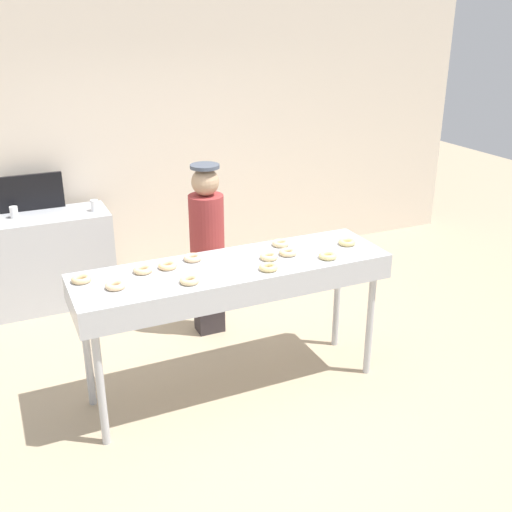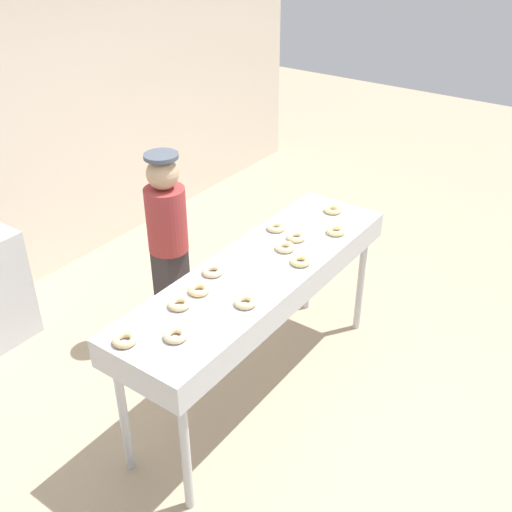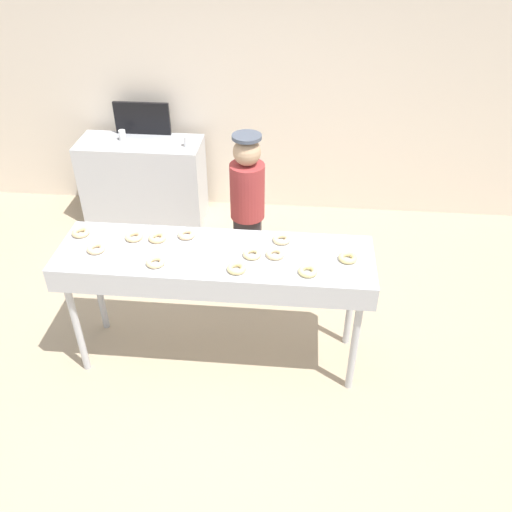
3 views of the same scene
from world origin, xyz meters
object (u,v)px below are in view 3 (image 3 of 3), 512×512
at_px(fryer_conveyor, 215,264).
at_px(plain_donut_10, 187,234).
at_px(plain_donut_0, 134,236).
at_px(plain_donut_2, 348,258).
at_px(plain_donut_6, 96,248).
at_px(plain_donut_9, 81,232).
at_px(menu_display, 142,118).
at_px(worker_baker, 248,208).
at_px(plain_donut_1, 252,254).
at_px(plain_donut_11, 275,254).
at_px(prep_counter, 144,181).
at_px(paper_cup_0, 122,135).
at_px(plain_donut_4, 155,262).
at_px(plain_donut_8, 282,239).
at_px(plain_donut_7, 237,268).
at_px(paper_cup_1, 187,141).
at_px(plain_donut_3, 157,238).

distance_m(fryer_conveyor, plain_donut_10, 0.33).
height_order(plain_donut_0, plain_donut_2, same).
relative_size(plain_donut_6, plain_donut_10, 1.00).
xyz_separation_m(plain_donut_9, plain_donut_10, (0.81, 0.05, 0.00)).
bearing_deg(plain_donut_6, menu_display, 97.04).
relative_size(worker_baker, menu_display, 2.55).
xyz_separation_m(plain_donut_1, menu_display, (-1.44, 2.36, 0.04)).
bearing_deg(menu_display, plain_donut_11, -55.63).
bearing_deg(prep_counter, plain_donut_1, -56.08).
bearing_deg(plain_donut_9, menu_display, 92.81).
bearing_deg(paper_cup_0, plain_donut_6, -77.74).
bearing_deg(plain_donut_4, plain_donut_11, 12.13).
bearing_deg(plain_donut_6, plain_donut_0, 37.82).
bearing_deg(plain_donut_4, plain_donut_1, 13.54).
relative_size(plain_donut_8, plain_donut_11, 1.00).
height_order(plain_donut_0, plain_donut_7, same).
relative_size(plain_donut_1, plain_donut_10, 1.00).
relative_size(plain_donut_1, plain_donut_9, 1.00).
bearing_deg(plain_donut_8, plain_donut_4, -157.01).
bearing_deg(paper_cup_0, menu_display, 45.17).
bearing_deg(plain_donut_11, paper_cup_1, 117.15).
bearing_deg(plain_donut_1, plain_donut_11, 6.27).
bearing_deg(plain_donut_8, plain_donut_11, -100.62).
bearing_deg(paper_cup_1, plain_donut_9, -102.86).
xyz_separation_m(plain_donut_1, paper_cup_0, (-1.62, 2.18, -0.08)).
xyz_separation_m(fryer_conveyor, plain_donut_8, (0.48, 0.19, 0.12)).
relative_size(plain_donut_4, paper_cup_1, 1.24).
distance_m(plain_donut_2, plain_donut_9, 2.02).
xyz_separation_m(plain_donut_8, plain_donut_10, (-0.72, 0.00, 0.00)).
bearing_deg(plain_donut_9, plain_donut_4, -25.90).
xyz_separation_m(fryer_conveyor, plain_donut_11, (0.44, 0.00, 0.12)).
bearing_deg(paper_cup_0, plain_donut_11, -50.36).
relative_size(plain_donut_0, menu_display, 0.22).
relative_size(plain_donut_7, prep_counter, 0.10).
bearing_deg(prep_counter, plain_donut_2, -45.05).
xyz_separation_m(plain_donut_4, plain_donut_11, (0.84, 0.18, 0.00)).
bearing_deg(plain_donut_3, menu_display, 107.69).
height_order(fryer_conveyor, plain_donut_4, plain_donut_4).
bearing_deg(plain_donut_4, plain_donut_2, 7.34).
height_order(fryer_conveyor, menu_display, menu_display).
distance_m(plain_donut_6, plain_donut_7, 1.06).
bearing_deg(plain_donut_9, fryer_conveyor, -7.83).
distance_m(plain_donut_4, plain_donut_7, 0.58).
bearing_deg(plain_donut_9, plain_donut_1, -6.83).
bearing_deg(paper_cup_1, paper_cup_0, 172.34).
distance_m(plain_donut_1, plain_donut_9, 1.34).
height_order(plain_donut_9, paper_cup_1, plain_donut_9).
bearing_deg(paper_cup_0, fryer_conveyor, -58.12).
bearing_deg(fryer_conveyor, plain_donut_4, -155.81).
xyz_separation_m(plain_donut_1, paper_cup_1, (-0.89, 2.08, -0.08)).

